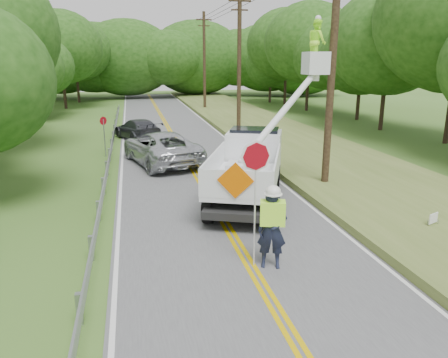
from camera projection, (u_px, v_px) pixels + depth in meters
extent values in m
plane|color=#3B5E1D|center=(286.00, 327.00, 8.75)|extent=(140.00, 140.00, 0.00)
cube|color=#4E4F51|center=(191.00, 166.00, 21.94)|extent=(7.20, 96.00, 0.02)
cube|color=#D2A800|center=(189.00, 166.00, 21.91)|extent=(0.12, 96.00, 0.00)
cube|color=#D2A800|center=(193.00, 166.00, 21.95)|extent=(0.12, 96.00, 0.00)
cube|color=silver|center=(122.00, 169.00, 21.23)|extent=(0.12, 96.00, 0.00)
cube|color=silver|center=(256.00, 163.00, 22.63)|extent=(0.12, 96.00, 0.00)
cube|color=#909498|center=(79.00, 309.00, 8.77)|extent=(0.12, 0.14, 0.70)
cube|color=#909498|center=(91.00, 248.00, 11.60)|extent=(0.12, 0.14, 0.70)
cube|color=#909498|center=(98.00, 211.00, 14.42)|extent=(0.12, 0.14, 0.70)
cube|color=#909498|center=(103.00, 186.00, 17.25)|extent=(0.12, 0.14, 0.70)
cube|color=#909498|center=(107.00, 168.00, 20.07)|extent=(0.12, 0.14, 0.70)
cube|color=#909498|center=(109.00, 155.00, 22.90)|extent=(0.12, 0.14, 0.70)
cube|color=#909498|center=(111.00, 145.00, 25.72)|extent=(0.12, 0.14, 0.70)
cube|color=#909498|center=(113.00, 136.00, 28.55)|extent=(0.12, 0.14, 0.70)
cube|color=#909498|center=(114.00, 129.00, 31.38)|extent=(0.12, 0.14, 0.70)
cube|color=#909498|center=(115.00, 123.00, 34.20)|extent=(0.12, 0.14, 0.70)
cube|color=#909498|center=(116.00, 119.00, 37.03)|extent=(0.12, 0.14, 0.70)
cube|color=#909498|center=(117.00, 114.00, 39.85)|extent=(0.12, 0.14, 0.70)
cube|color=#909498|center=(118.00, 111.00, 42.68)|extent=(0.12, 0.14, 0.70)
cube|color=#909498|center=(110.00, 154.00, 21.91)|extent=(0.05, 48.00, 0.34)
cylinder|color=black|center=(332.00, 66.00, 16.91)|extent=(0.30, 0.30, 10.00)
cylinder|color=black|center=(239.00, 63.00, 31.04)|extent=(0.30, 0.30, 10.00)
cube|color=black|center=(240.00, 1.00, 29.91)|extent=(1.60, 0.12, 0.12)
cube|color=black|center=(240.00, 10.00, 30.07)|extent=(1.20, 0.10, 0.10)
cylinder|color=black|center=(204.00, 62.00, 45.16)|extent=(0.30, 0.30, 10.00)
cube|color=black|center=(204.00, 20.00, 44.04)|extent=(1.60, 0.12, 0.12)
cube|color=black|center=(204.00, 26.00, 44.20)|extent=(1.20, 0.10, 0.10)
cube|color=#506528|center=(321.00, 157.00, 23.34)|extent=(7.00, 96.00, 0.30)
cylinder|color=#332319|center=(4.00, 118.00, 30.82)|extent=(0.32, 0.32, 2.48)
cylinder|color=#332319|center=(32.00, 106.00, 37.42)|extent=(0.32, 0.32, 2.64)
ellipsoid|color=#19410F|center=(27.00, 68.00, 36.56)|extent=(6.17, 6.17, 5.43)
cylinder|color=#332319|center=(44.00, 102.00, 40.71)|extent=(0.32, 0.32, 2.70)
ellipsoid|color=#19410F|center=(40.00, 66.00, 39.82)|extent=(6.30, 6.30, 5.54)
cylinder|color=#332319|center=(64.00, 91.00, 47.16)|extent=(0.32, 0.32, 3.79)
ellipsoid|color=#19410F|center=(60.00, 47.00, 45.91)|extent=(8.85, 8.85, 7.79)
cylinder|color=#332319|center=(78.00, 87.00, 54.21)|extent=(0.32, 0.32, 3.73)
ellipsoid|color=#19410F|center=(75.00, 50.00, 52.99)|extent=(8.70, 8.70, 7.65)
cylinder|color=#332319|center=(383.00, 105.00, 32.77)|extent=(0.32, 0.32, 3.78)
ellipsoid|color=#19410F|center=(389.00, 42.00, 31.54)|extent=(8.82, 8.82, 7.76)
cylinder|color=#332319|center=(358.00, 102.00, 38.52)|extent=(0.32, 0.32, 3.16)
ellipsoid|color=#19410F|center=(362.00, 57.00, 37.49)|extent=(7.37, 7.37, 6.48)
cylinder|color=#332319|center=(329.00, 97.00, 42.43)|extent=(0.32, 0.32, 3.36)
ellipsoid|color=#19410F|center=(332.00, 54.00, 41.34)|extent=(7.83, 7.83, 6.89)
cylinder|color=#332319|center=(307.00, 92.00, 45.34)|extent=(0.32, 0.32, 4.01)
ellipsoid|color=#19410F|center=(310.00, 43.00, 44.03)|extent=(9.35, 9.35, 8.23)
cylinder|color=#332319|center=(285.00, 87.00, 51.89)|extent=(0.32, 0.32, 4.04)
ellipsoid|color=#19410F|center=(287.00, 44.00, 50.56)|extent=(9.43, 9.43, 8.30)
cylinder|color=#332319|center=(270.00, 92.00, 54.41)|extent=(0.32, 0.32, 2.68)
ellipsoid|color=#19410F|center=(271.00, 65.00, 53.54)|extent=(6.24, 6.24, 5.50)
ellipsoid|color=#19410F|center=(21.00, 58.00, 58.40)|extent=(11.64, 8.73, 8.73)
ellipsoid|color=#19410F|center=(58.00, 58.00, 58.77)|extent=(13.05, 9.79, 9.79)
ellipsoid|color=#19410F|center=(94.00, 58.00, 58.93)|extent=(12.57, 9.43, 9.43)
ellipsoid|color=#19410F|center=(127.00, 58.00, 59.56)|extent=(13.84, 10.38, 10.38)
ellipsoid|color=#19410F|center=(167.00, 58.00, 59.02)|extent=(9.89, 7.42, 7.42)
ellipsoid|color=#19410F|center=(197.00, 58.00, 63.15)|extent=(14.27, 10.70, 10.70)
ellipsoid|color=#19410F|center=(241.00, 58.00, 63.69)|extent=(10.98, 8.23, 8.23)
ellipsoid|color=#19410F|center=(268.00, 58.00, 63.65)|extent=(13.10, 9.83, 9.83)
ellipsoid|color=#19410F|center=(303.00, 58.00, 62.70)|extent=(14.26, 10.70, 10.70)
imported|color=#191E33|center=(272.00, 230.00, 11.01)|extent=(0.86, 0.68, 2.05)
cube|color=#AEFF30|center=(273.00, 213.00, 10.88)|extent=(0.71, 0.54, 0.62)
ellipsoid|color=white|center=(273.00, 191.00, 10.73)|extent=(0.38, 0.38, 0.31)
cylinder|color=#B7B7B7|center=(255.00, 214.00, 10.98)|extent=(0.04, 0.04, 2.87)
cylinder|color=maroon|center=(256.00, 156.00, 10.58)|extent=(0.82, 0.12, 0.82)
cylinder|color=black|center=(208.00, 209.00, 14.20)|extent=(0.63, 1.01, 0.96)
cylinder|color=black|center=(269.00, 212.00, 13.88)|extent=(0.63, 1.01, 0.96)
cylinder|color=black|center=(219.00, 191.00, 16.10)|extent=(0.63, 1.01, 0.96)
cylinder|color=black|center=(273.00, 194.00, 15.79)|extent=(0.63, 1.01, 0.96)
cylinder|color=black|center=(229.00, 174.00, 18.49)|extent=(0.63, 1.01, 0.96)
cylinder|color=black|center=(276.00, 176.00, 18.17)|extent=(0.63, 1.01, 0.96)
cube|color=black|center=(246.00, 188.00, 16.21)|extent=(4.33, 6.74, 0.25)
cube|color=silver|center=(244.00, 180.00, 15.41)|extent=(3.85, 5.14, 0.22)
cube|color=silver|center=(213.00, 166.00, 15.46)|extent=(1.76, 4.31, 0.90)
cube|color=silver|center=(277.00, 168.00, 15.10)|extent=(1.76, 4.31, 0.90)
cube|color=silver|center=(236.00, 185.00, 13.10)|extent=(2.17, 0.91, 0.90)
cube|color=silver|center=(254.00, 153.00, 18.57)|extent=(2.80, 2.60, 1.81)
cube|color=black|center=(255.00, 137.00, 18.59)|extent=(2.35, 1.95, 0.75)
cube|color=silver|center=(241.00, 175.00, 14.23)|extent=(1.17, 1.17, 0.80)
cube|color=silver|center=(316.00, 63.00, 16.73)|extent=(0.85, 0.85, 0.85)
imported|color=#AEFF30|center=(317.00, 42.00, 16.52)|extent=(0.62, 0.80, 1.65)
cube|color=#D95D00|center=(235.00, 181.00, 13.00)|extent=(1.07, 0.46, 1.13)
imported|color=silver|center=(161.00, 147.00, 22.28)|extent=(4.28, 6.56, 1.68)
imported|color=#36383E|center=(138.00, 129.00, 29.05)|extent=(3.49, 5.14, 1.38)
cylinder|color=#909498|center=(105.00, 138.00, 23.78)|extent=(0.06, 0.06, 2.12)
cylinder|color=maroon|center=(103.00, 121.00, 23.53)|extent=(0.37, 0.35, 0.48)
cube|color=white|center=(433.00, 218.00, 13.34)|extent=(0.43, 0.22, 0.32)
cylinder|color=#909498|center=(427.00, 227.00, 13.38)|extent=(0.02, 0.02, 0.46)
cylinder|color=#909498|center=(437.00, 226.00, 13.45)|extent=(0.02, 0.02, 0.46)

